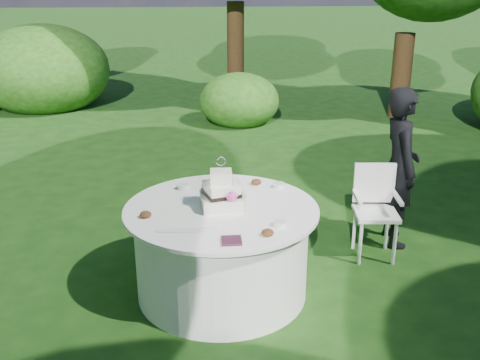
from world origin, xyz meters
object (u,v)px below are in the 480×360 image
object	(u,v)px
table	(222,250)
chair	(375,203)
guest	(399,168)
napkins	(231,241)
cake	(222,194)

from	to	relation	value
table	chair	distance (m)	1.57
guest	table	size ratio (longest dim) A/B	0.99
napkins	cake	bearing A→B (deg)	93.36
chair	table	bearing A→B (deg)	-158.36
napkins	guest	distance (m)	2.22
table	cake	size ratio (longest dim) A/B	3.66
cake	chair	distance (m)	1.60
table	cake	world-z (taller)	cake
napkins	chair	bearing A→B (deg)	39.95
napkins	table	bearing A→B (deg)	93.83
chair	napkins	bearing A→B (deg)	-140.05
table	cake	bearing A→B (deg)	71.95
napkins	guest	size ratio (longest dim) A/B	0.09
cake	guest	bearing A→B (deg)	24.68
guest	table	world-z (taller)	guest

